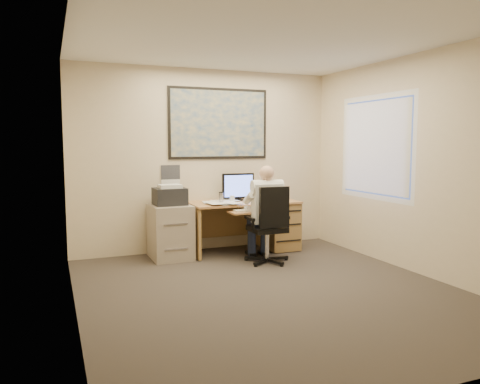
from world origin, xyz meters
name	(u,v)px	position (x,y,z in m)	size (l,w,h in m)	color
room_shell	(272,168)	(0.00, 0.00, 1.35)	(4.00, 4.50, 2.70)	#37302A
desk	(262,220)	(0.78, 1.90, 0.45)	(1.60, 0.97, 1.15)	tan
world_map	(219,124)	(0.20, 2.23, 1.90)	(1.56, 0.03, 1.06)	#1E4C93
wall_calendar	(171,179)	(-0.55, 2.24, 1.08)	(0.28, 0.01, 0.42)	white
window_blinds	(375,147)	(1.97, 0.80, 1.55)	(0.06, 1.40, 1.30)	white
filing_cabinet	(170,227)	(-0.65, 1.88, 0.45)	(0.55, 0.65, 1.04)	#A39483
office_chair	(269,241)	(0.51, 1.11, 0.31)	(0.64, 0.64, 1.05)	black
person	(266,214)	(0.51, 1.19, 0.66)	(0.54, 0.77, 1.31)	white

